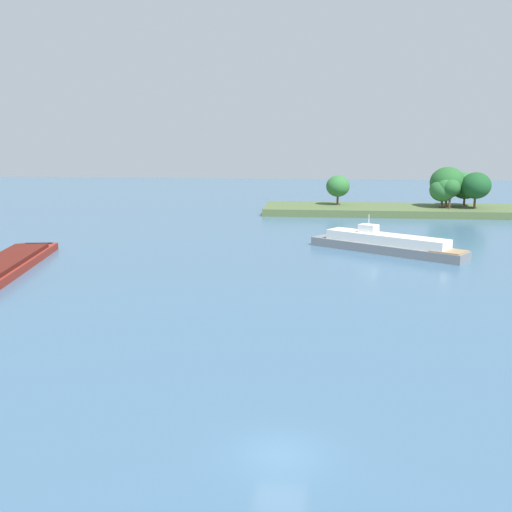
# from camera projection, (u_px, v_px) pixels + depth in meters

# --- Properties ---
(ground_plane) EXTENTS (400.00, 400.00, 0.00)m
(ground_plane) POSITION_uv_depth(u_px,v_px,m) (280.00, 455.00, 29.01)
(ground_plane) COLOR #3D607F
(treeline_island) EXTENTS (56.38, 15.84, 9.62)m
(treeline_island) POSITION_uv_depth(u_px,v_px,m) (420.00, 199.00, 120.66)
(treeline_island) COLOR #4C6038
(treeline_island) RESTS_ON ground
(white_riverboat) EXTENTS (20.47, 15.46, 5.01)m
(white_riverboat) POSITION_uv_depth(u_px,v_px,m) (386.00, 244.00, 80.07)
(white_riverboat) COLOR slate
(white_riverboat) RESTS_ON ground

